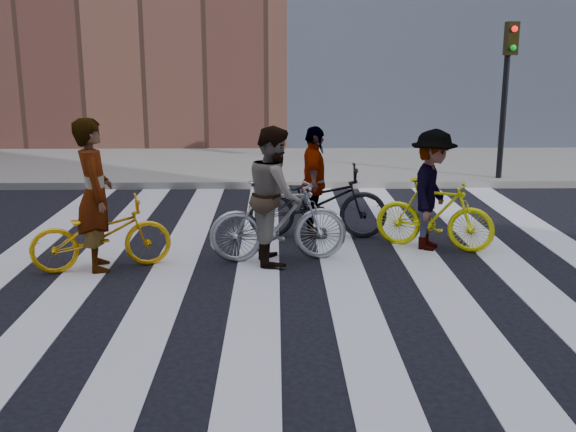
{
  "coord_description": "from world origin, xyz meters",
  "views": [
    {
      "loc": [
        -0.31,
        -8.54,
        2.73
      ],
      "look_at": [
        -0.15,
        0.3,
        0.58
      ],
      "focal_mm": 42.0,
      "sensor_mm": 36.0,
      "label": 1
    }
  ],
  "objects_px": {
    "bike_silver_mid": "(279,221)",
    "rider_right": "(432,190)",
    "bike_dark_rear": "(317,202)",
    "bike_yellow_right": "(434,214)",
    "rider_rear": "(314,183)",
    "rider_mid": "(275,195)",
    "traffic_signal": "(507,75)",
    "rider_left": "(95,195)",
    "bike_yellow_left": "(101,234)"
  },
  "relations": [
    {
      "from": "bike_yellow_left",
      "to": "rider_rear",
      "type": "xyz_separation_m",
      "value": [
        2.81,
        1.48,
        0.38
      ]
    },
    {
      "from": "bike_yellow_right",
      "to": "rider_right",
      "type": "height_order",
      "value": "rider_right"
    },
    {
      "from": "traffic_signal",
      "to": "bike_silver_mid",
      "type": "height_order",
      "value": "traffic_signal"
    },
    {
      "from": "rider_left",
      "to": "bike_dark_rear",
      "type": "bearing_deg",
      "value": -80.17
    },
    {
      "from": "traffic_signal",
      "to": "bike_yellow_left",
      "type": "bearing_deg",
      "value": -141.64
    },
    {
      "from": "bike_yellow_right",
      "to": "rider_right",
      "type": "distance_m",
      "value": 0.35
    },
    {
      "from": "bike_yellow_right",
      "to": "rider_rear",
      "type": "distance_m",
      "value": 1.82
    },
    {
      "from": "bike_silver_mid",
      "to": "rider_mid",
      "type": "relative_size",
      "value": 1.01
    },
    {
      "from": "bike_silver_mid",
      "to": "rider_right",
      "type": "height_order",
      "value": "rider_right"
    },
    {
      "from": "bike_yellow_left",
      "to": "rider_right",
      "type": "bearing_deg",
      "value": -96.49
    },
    {
      "from": "bike_dark_rear",
      "to": "rider_rear",
      "type": "distance_m",
      "value": 0.3
    },
    {
      "from": "bike_dark_rear",
      "to": "rider_rear",
      "type": "height_order",
      "value": "rider_rear"
    },
    {
      "from": "bike_yellow_left",
      "to": "rider_left",
      "type": "xyz_separation_m",
      "value": [
        -0.05,
        0.0,
        0.51
      ]
    },
    {
      "from": "rider_rear",
      "to": "rider_left",
      "type": "bearing_deg",
      "value": 119.79
    },
    {
      "from": "bike_dark_rear",
      "to": "rider_mid",
      "type": "relative_size",
      "value": 1.15
    },
    {
      "from": "rider_mid",
      "to": "rider_left",
      "type": "bearing_deg",
      "value": 90.83
    },
    {
      "from": "bike_yellow_left",
      "to": "rider_rear",
      "type": "distance_m",
      "value": 3.2
    },
    {
      "from": "bike_silver_mid",
      "to": "rider_mid",
      "type": "height_order",
      "value": "rider_mid"
    },
    {
      "from": "bike_silver_mid",
      "to": "rider_right",
      "type": "bearing_deg",
      "value": -82.69
    },
    {
      "from": "rider_mid",
      "to": "rider_rear",
      "type": "bearing_deg",
      "value": -33.03
    },
    {
      "from": "bike_silver_mid",
      "to": "rider_left",
      "type": "height_order",
      "value": "rider_left"
    },
    {
      "from": "bike_yellow_left",
      "to": "rider_mid",
      "type": "relative_size",
      "value": 0.97
    },
    {
      "from": "rider_left",
      "to": "rider_rear",
      "type": "distance_m",
      "value": 3.22
    },
    {
      "from": "rider_left",
      "to": "rider_mid",
      "type": "distance_m",
      "value": 2.29
    },
    {
      "from": "bike_yellow_right",
      "to": "rider_rear",
      "type": "relative_size",
      "value": 1.0
    },
    {
      "from": "bike_yellow_left",
      "to": "rider_left",
      "type": "height_order",
      "value": "rider_left"
    },
    {
      "from": "traffic_signal",
      "to": "rider_left",
      "type": "height_order",
      "value": "traffic_signal"
    },
    {
      "from": "bike_yellow_right",
      "to": "traffic_signal",
      "type": "bearing_deg",
      "value": -3.97
    },
    {
      "from": "rider_left",
      "to": "rider_right",
      "type": "relative_size",
      "value": 1.14
    },
    {
      "from": "bike_yellow_right",
      "to": "rider_rear",
      "type": "height_order",
      "value": "rider_rear"
    },
    {
      "from": "rider_mid",
      "to": "traffic_signal",
      "type": "bearing_deg",
      "value": -48.95
    },
    {
      "from": "traffic_signal",
      "to": "bike_dark_rear",
      "type": "xyz_separation_m",
      "value": [
        -4.09,
        -4.02,
        -1.73
      ]
    },
    {
      "from": "bike_yellow_right",
      "to": "rider_right",
      "type": "bearing_deg",
      "value": 113.97
    },
    {
      "from": "bike_yellow_right",
      "to": "rider_mid",
      "type": "height_order",
      "value": "rider_mid"
    },
    {
      "from": "traffic_signal",
      "to": "rider_mid",
      "type": "bearing_deg",
      "value": -132.27
    },
    {
      "from": "bike_dark_rear",
      "to": "rider_right",
      "type": "height_order",
      "value": "rider_right"
    },
    {
      "from": "rider_right",
      "to": "bike_dark_rear",
      "type": "bearing_deg",
      "value": 91.57
    },
    {
      "from": "rider_left",
      "to": "rider_mid",
      "type": "xyz_separation_m",
      "value": [
        2.27,
        0.3,
        -0.07
      ]
    },
    {
      "from": "bike_yellow_left",
      "to": "bike_yellow_right",
      "type": "relative_size",
      "value": 1.05
    },
    {
      "from": "bike_yellow_left",
      "to": "bike_silver_mid",
      "type": "bearing_deg",
      "value": -99.68
    },
    {
      "from": "bike_silver_mid",
      "to": "rider_right",
      "type": "relative_size",
      "value": 1.08
    },
    {
      "from": "bike_dark_rear",
      "to": "rider_right",
      "type": "bearing_deg",
      "value": -110.03
    },
    {
      "from": "bike_silver_mid",
      "to": "bike_dark_rear",
      "type": "height_order",
      "value": "bike_silver_mid"
    },
    {
      "from": "bike_dark_rear",
      "to": "rider_right",
      "type": "xyz_separation_m",
      "value": [
        1.57,
        -0.65,
        0.3
      ]
    },
    {
      "from": "rider_rear",
      "to": "bike_dark_rear",
      "type": "bearing_deg",
      "value": -87.63
    },
    {
      "from": "bike_dark_rear",
      "to": "rider_rear",
      "type": "bearing_deg",
      "value": 92.37
    },
    {
      "from": "rider_mid",
      "to": "bike_yellow_left",
      "type": "bearing_deg",
      "value": 91.0
    },
    {
      "from": "rider_left",
      "to": "bike_yellow_right",
      "type": "bearing_deg",
      "value": -96.72
    },
    {
      "from": "bike_dark_rear",
      "to": "rider_left",
      "type": "relative_size",
      "value": 1.07
    },
    {
      "from": "traffic_signal",
      "to": "bike_yellow_left",
      "type": "distance_m",
      "value": 9.05
    }
  ]
}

